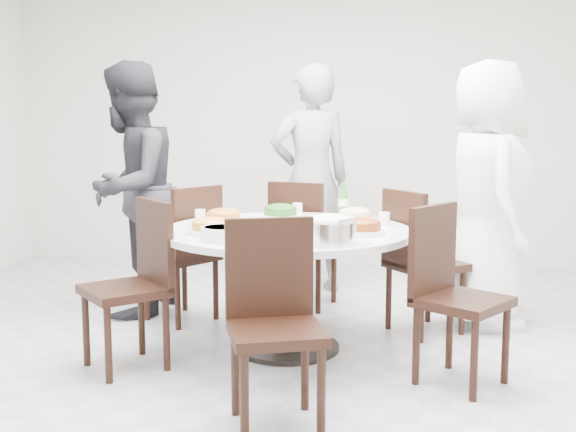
# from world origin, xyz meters

# --- Properties ---
(floor) EXTENTS (6.00, 6.00, 0.01)m
(floor) POSITION_xyz_m (0.00, 0.00, 0.00)
(floor) COLOR #B2B2B7
(floor) RESTS_ON ground
(wall_back) EXTENTS (6.00, 0.01, 2.80)m
(wall_back) POSITION_xyz_m (0.00, 3.00, 1.40)
(wall_back) COLOR silver
(wall_back) RESTS_ON ground
(wall_front) EXTENTS (6.00, 0.01, 2.80)m
(wall_front) POSITION_xyz_m (0.00, -3.00, 1.40)
(wall_front) COLOR silver
(wall_front) RESTS_ON ground
(dining_table) EXTENTS (1.50, 1.50, 0.75)m
(dining_table) POSITION_xyz_m (-0.08, 0.35, 0.38)
(dining_table) COLOR white
(dining_table) RESTS_ON floor
(chair_ne) EXTENTS (0.59, 0.59, 0.95)m
(chair_ne) POSITION_xyz_m (0.78, 0.81, 0.47)
(chair_ne) COLOR black
(chair_ne) RESTS_ON floor
(chair_n) EXTENTS (0.52, 0.52, 0.95)m
(chair_n) POSITION_xyz_m (-0.06, 1.38, 0.47)
(chair_n) COLOR black
(chair_n) RESTS_ON floor
(chair_nw) EXTENTS (0.59, 0.59, 0.95)m
(chair_nw) POSITION_xyz_m (-0.89, 0.91, 0.47)
(chair_nw) COLOR black
(chair_nw) RESTS_ON floor
(chair_sw) EXTENTS (0.59, 0.59, 0.95)m
(chair_sw) POSITION_xyz_m (-0.95, -0.08, 0.47)
(chair_sw) COLOR black
(chair_sw) RESTS_ON floor
(chair_s) EXTENTS (0.53, 0.53, 0.95)m
(chair_s) POSITION_xyz_m (-0.00, -0.77, 0.47)
(chair_s) COLOR black
(chair_s) RESTS_ON floor
(chair_se) EXTENTS (0.59, 0.59, 0.95)m
(chair_se) POSITION_xyz_m (0.91, -0.12, 0.47)
(chair_se) COLOR black
(chair_se) RESTS_ON floor
(diner_right) EXTENTS (0.70, 0.95, 1.79)m
(diner_right) POSITION_xyz_m (1.19, 1.03, 0.90)
(diner_right) COLOR white
(diner_right) RESTS_ON floor
(diner_middle) EXTENTS (0.78, 0.66, 1.83)m
(diner_middle) POSITION_xyz_m (-0.06, 1.85, 0.92)
(diner_middle) COLOR black
(diner_middle) RESTS_ON floor
(diner_left) EXTENTS (0.78, 0.95, 1.80)m
(diner_left) POSITION_xyz_m (-1.29, 1.04, 0.90)
(diner_left) COLOR black
(diner_left) RESTS_ON floor
(dish_greens) EXTENTS (0.28, 0.28, 0.07)m
(dish_greens) POSITION_xyz_m (-0.18, 0.78, 0.79)
(dish_greens) COLOR white
(dish_greens) RESTS_ON dining_table
(dish_pale) EXTENTS (0.26, 0.26, 0.07)m
(dish_pale) POSITION_xyz_m (0.32, 0.67, 0.78)
(dish_pale) COLOR white
(dish_pale) RESTS_ON dining_table
(dish_orange) EXTENTS (0.27, 0.27, 0.07)m
(dish_orange) POSITION_xyz_m (-0.50, 0.52, 0.79)
(dish_orange) COLOR white
(dish_orange) RESTS_ON dining_table
(dish_redbrown) EXTENTS (0.28, 0.28, 0.07)m
(dish_redbrown) POSITION_xyz_m (0.37, 0.20, 0.78)
(dish_redbrown) COLOR white
(dish_redbrown) RESTS_ON dining_table
(dish_tofu) EXTENTS (0.27, 0.27, 0.07)m
(dish_tofu) POSITION_xyz_m (-0.50, 0.11, 0.79)
(dish_tofu) COLOR white
(dish_tofu) RESTS_ON dining_table
(rice_bowl) EXTENTS (0.27, 0.27, 0.12)m
(rice_bowl) POSITION_xyz_m (0.21, -0.12, 0.81)
(rice_bowl) COLOR silver
(rice_bowl) RESTS_ON dining_table
(soup_bowl) EXTENTS (0.24, 0.24, 0.07)m
(soup_bowl) POSITION_xyz_m (-0.38, -0.09, 0.79)
(soup_bowl) COLOR white
(soup_bowl) RESTS_ON dining_table
(beverage_bottle) EXTENTS (0.07, 0.07, 0.23)m
(beverage_bottle) POSITION_xyz_m (0.23, 0.90, 0.86)
(beverage_bottle) COLOR #338033
(beverage_bottle) RESTS_ON dining_table
(tea_cups) EXTENTS (0.07, 0.07, 0.08)m
(tea_cups) POSITION_xyz_m (-0.07, 0.94, 0.79)
(tea_cups) COLOR white
(tea_cups) RESTS_ON dining_table
(chopsticks) EXTENTS (0.24, 0.04, 0.01)m
(chopsticks) POSITION_xyz_m (-0.11, 1.01, 0.76)
(chopsticks) COLOR tan
(chopsticks) RESTS_ON dining_table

